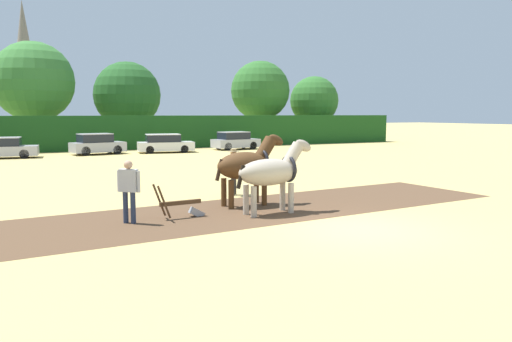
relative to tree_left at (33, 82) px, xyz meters
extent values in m
plane|color=tan|center=(5.84, -39.50, -5.91)|extent=(240.00, 240.00, 0.00)
cube|color=brown|center=(0.92, -36.16, -5.90)|extent=(25.15, 6.19, 0.01)
cube|color=#194719|center=(5.84, -6.86, -4.48)|extent=(57.05, 1.70, 2.86)
cylinder|color=#4C3823|center=(0.00, 0.00, -3.94)|extent=(0.44, 0.44, 3.94)
sphere|color=#387533|center=(0.00, 0.00, 0.01)|extent=(7.19, 7.19, 7.19)
cylinder|color=#4C3823|center=(8.31, -0.21, -4.38)|extent=(0.44, 0.44, 3.06)
sphere|color=#235623|center=(8.31, -0.21, -1.07)|extent=(6.46, 6.46, 6.46)
cylinder|color=brown|center=(22.06, -1.81, -4.03)|extent=(0.44, 0.44, 3.75)
sphere|color=#2D6628|center=(22.06, -1.81, -0.43)|extent=(6.27, 6.27, 6.27)
cylinder|color=#4C3823|center=(28.72, -2.11, -4.41)|extent=(0.44, 0.44, 3.00)
sphere|color=#2D6628|center=(28.72, -2.11, -1.42)|extent=(5.42, 5.42, 5.42)
cylinder|color=gray|center=(0.30, 29.08, -1.65)|extent=(2.65, 2.65, 8.51)
cone|color=slate|center=(0.30, 29.08, 7.80)|extent=(2.91, 2.91, 10.40)
ellipsoid|color=#B2A38E|center=(4.70, -36.65, -4.64)|extent=(2.08, 0.99, 0.81)
cylinder|color=#B2A38E|center=(5.34, -36.37, -5.45)|extent=(0.18, 0.18, 0.91)
cylinder|color=#B2A38E|center=(5.38, -36.84, -5.45)|extent=(0.18, 0.18, 0.91)
cylinder|color=#B2A38E|center=(4.03, -36.47, -5.45)|extent=(0.18, 0.18, 0.91)
cylinder|color=#B2A38E|center=(4.06, -36.93, -5.45)|extent=(0.18, 0.18, 0.91)
cylinder|color=#B2A38E|center=(5.56, -36.59, -4.17)|extent=(0.79, 0.43, 0.86)
ellipsoid|color=#B2A38E|center=(5.97, -36.56, -3.88)|extent=(0.70, 0.31, 0.54)
cube|color=black|center=(5.74, -36.58, -4.00)|extent=(0.41, 0.11, 0.55)
cylinder|color=black|center=(3.74, -36.72, -4.72)|extent=(0.30, 0.14, 0.71)
torus|color=black|center=(5.41, -36.60, -4.57)|extent=(0.17, 0.84, 0.83)
ellipsoid|color=#513319|center=(4.59, -35.13, -4.58)|extent=(1.96, 1.08, 0.90)
cylinder|color=#513319|center=(5.19, -34.83, -5.44)|extent=(0.18, 0.18, 0.93)
cylinder|color=#513319|center=(5.23, -35.35, -5.44)|extent=(0.18, 0.18, 0.93)
cylinder|color=#513319|center=(3.96, -34.92, -5.44)|extent=(0.18, 0.18, 0.93)
cylinder|color=#513319|center=(4.00, -35.43, -5.44)|extent=(0.18, 0.18, 0.93)
cylinder|color=#513319|center=(5.40, -35.07, -4.07)|extent=(0.85, 0.48, 0.92)
ellipsoid|color=#513319|center=(5.82, -35.04, -3.77)|extent=(0.70, 0.31, 0.54)
cube|color=black|center=(5.59, -35.06, -3.88)|extent=(0.43, 0.11, 0.57)
cylinder|color=black|center=(3.69, -35.20, -4.67)|extent=(0.30, 0.14, 0.71)
torus|color=black|center=(5.26, -35.08, -4.51)|extent=(0.17, 0.92, 0.91)
cube|color=#4C331E|center=(2.11, -36.07, -5.46)|extent=(1.27, 0.19, 0.12)
cube|color=#939399|center=(2.62, -36.04, -5.81)|extent=(0.49, 0.23, 0.39)
cylinder|color=#4C331E|center=(1.53, -35.91, -5.36)|extent=(0.40, 0.09, 0.96)
cylinder|color=#4C331E|center=(1.56, -36.31, -5.36)|extent=(0.40, 0.09, 0.96)
cylinder|color=#28334C|center=(0.54, -36.06, -5.47)|extent=(0.14, 0.14, 0.88)
cylinder|color=#28334C|center=(0.71, -36.21, -5.47)|extent=(0.14, 0.14, 0.88)
cube|color=#B7B7BC|center=(0.63, -36.13, -4.71)|extent=(0.52, 0.49, 0.63)
sphere|color=tan|center=(0.63, -36.13, -4.27)|extent=(0.24, 0.24, 0.24)
cylinder|color=#B7B7BC|center=(0.40, -35.93, -4.73)|extent=(0.09, 0.09, 0.59)
cylinder|color=#B7B7BC|center=(0.85, -36.34, -4.73)|extent=(0.09, 0.09, 0.59)
cylinder|color=#38332D|center=(5.24, -32.90, -5.49)|extent=(0.14, 0.14, 0.84)
cylinder|color=#38332D|center=(5.10, -33.07, -5.49)|extent=(0.14, 0.14, 0.84)
cube|color=tan|center=(5.17, -32.98, -4.76)|extent=(0.47, 0.51, 0.60)
sphere|color=tan|center=(5.17, -32.98, -4.35)|extent=(0.23, 0.23, 0.23)
cylinder|color=tan|center=(5.35, -32.76, -4.79)|extent=(0.09, 0.09, 0.56)
cylinder|color=tan|center=(4.98, -33.21, -4.79)|extent=(0.09, 0.09, 0.56)
cylinder|color=tan|center=(5.17, -32.98, -4.28)|extent=(0.43, 0.43, 0.02)
cylinder|color=tan|center=(5.17, -32.98, -4.23)|extent=(0.22, 0.22, 0.10)
cube|color=#A8A8B2|center=(-2.64, -11.83, -5.41)|extent=(4.58, 2.28, 0.66)
cylinder|color=black|center=(-1.19, -11.23, -5.60)|extent=(0.64, 0.29, 0.61)
cylinder|color=black|center=(-1.38, -12.76, -5.60)|extent=(0.64, 0.29, 0.61)
cube|color=#A8A8B2|center=(3.68, -11.23, -5.36)|extent=(4.08, 2.44, 0.72)
cube|color=black|center=(3.50, -11.27, -4.71)|extent=(2.55, 1.98, 0.59)
cube|color=#A8A8B2|center=(3.50, -11.27, -4.38)|extent=(2.55, 1.98, 0.06)
cylinder|color=black|center=(4.71, -10.26, -5.57)|extent=(0.70, 0.34, 0.67)
cylinder|color=black|center=(4.99, -11.77, -5.57)|extent=(0.70, 0.34, 0.67)
cylinder|color=black|center=(2.38, -10.69, -5.57)|extent=(0.70, 0.34, 0.67)
cylinder|color=black|center=(2.66, -12.21, -5.57)|extent=(0.70, 0.34, 0.67)
cube|color=silver|center=(8.72, -11.82, -5.41)|extent=(4.48, 2.43, 0.67)
cube|color=black|center=(8.51, -11.79, -4.80)|extent=(2.77, 2.00, 0.56)
cube|color=silver|center=(8.51, -11.79, -4.49)|extent=(2.77, 2.00, 0.06)
cylinder|color=black|center=(10.14, -11.20, -5.61)|extent=(0.63, 0.30, 0.60)
cylinder|color=black|center=(9.91, -12.81, -5.61)|extent=(0.63, 0.30, 0.60)
cylinder|color=black|center=(7.53, -10.83, -5.61)|extent=(0.63, 0.30, 0.60)
cylinder|color=black|center=(7.30, -12.43, -5.61)|extent=(0.63, 0.30, 0.60)
cube|color=#A8A8B2|center=(15.04, -11.08, -5.38)|extent=(4.08, 2.22, 0.69)
cube|color=black|center=(14.85, -11.10, -4.75)|extent=(2.51, 1.88, 0.57)
cube|color=#A8A8B2|center=(14.85, -11.10, -4.43)|extent=(2.51, 1.88, 0.06)
cylinder|color=black|center=(16.17, -10.15, -5.58)|extent=(0.68, 0.29, 0.66)
cylinder|color=black|center=(16.33, -11.75, -5.58)|extent=(0.68, 0.29, 0.66)
cylinder|color=black|center=(13.75, -10.41, -5.58)|extent=(0.68, 0.29, 0.66)
cylinder|color=black|center=(13.92, -12.00, -5.58)|extent=(0.68, 0.29, 0.66)
camera|label=1|loc=(-2.26, -49.83, -2.89)|focal=35.00mm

